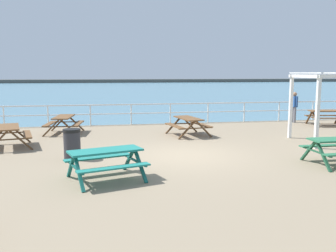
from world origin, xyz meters
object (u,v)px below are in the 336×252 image
(lattice_pergola, at_px, (331,91))
(picnic_table_near_right, at_px, (9,132))
(picnic_table_far_right, at_px, (188,122))
(picnic_table_far_left, at_px, (106,157))
(picnic_table_mid_centre, at_px, (64,121))
(visitor, at_px, (294,105))
(picnic_table_near_left, at_px, (327,114))
(litter_bin, at_px, (72,144))

(lattice_pergola, bearing_deg, picnic_table_near_right, 178.91)
(picnic_table_far_right, bearing_deg, picnic_table_far_left, 140.42)
(picnic_table_mid_centre, xyz_separation_m, picnic_table_far_right, (5.31, -1.55, 0.00))
(picnic_table_far_left, height_order, visitor, visitor)
(picnic_table_near_left, distance_m, visitor, 1.80)
(picnic_table_far_left, distance_m, lattice_pergola, 9.50)
(litter_bin, bearing_deg, picnic_table_mid_centre, 97.32)
(picnic_table_near_right, height_order, picnic_table_far_right, same)
(litter_bin, bearing_deg, lattice_pergola, 6.24)
(picnic_table_near_right, height_order, lattice_pergola, lattice_pergola)
(picnic_table_far_right, bearing_deg, lattice_pergola, -126.03)
(visitor, height_order, litter_bin, visitor)
(picnic_table_near_left, xyz_separation_m, picnic_table_mid_centre, (-13.08, -0.13, 0.00))
(picnic_table_far_right, bearing_deg, visitor, -74.16)
(picnic_table_far_right, distance_m, litter_bin, 5.89)
(picnic_table_near_left, relative_size, picnic_table_far_left, 0.94)
(picnic_table_far_left, xyz_separation_m, picnic_table_far_right, (3.67, 6.17, 0.00))
(picnic_table_mid_centre, bearing_deg, picnic_table_far_left, -161.00)
(picnic_table_far_right, height_order, visitor, visitor)
(picnic_table_far_right, height_order, litter_bin, litter_bin)
(picnic_table_far_left, bearing_deg, litter_bin, 93.92)
(visitor, bearing_deg, picnic_table_near_right, -165.79)
(picnic_table_near_right, distance_m, visitor, 14.38)
(picnic_table_far_left, height_order, litter_bin, litter_bin)
(picnic_table_near_right, xyz_separation_m, picnic_table_far_right, (7.00, 1.33, 0.00))
(picnic_table_mid_centre, bearing_deg, visitor, -75.74)
(visitor, relative_size, lattice_pergola, 0.61)
(picnic_table_far_left, relative_size, lattice_pergola, 0.79)
(picnic_table_near_right, bearing_deg, picnic_table_far_right, -91.21)
(picnic_table_mid_centre, relative_size, lattice_pergola, 0.72)
(picnic_table_near_left, relative_size, picnic_table_mid_centre, 1.03)
(lattice_pergola, distance_m, litter_bin, 9.82)
(picnic_table_near_left, relative_size, lattice_pergola, 0.74)
(picnic_table_far_right, xyz_separation_m, lattice_pergola, (5.00, -2.57, 1.41))
(picnic_table_near_left, xyz_separation_m, litter_bin, (-12.41, -5.30, -0.10))
(picnic_table_near_right, relative_size, picnic_table_far_right, 1.03)
(picnic_table_far_right, distance_m, visitor, 7.37)
(picnic_table_near_right, xyz_separation_m, visitor, (13.69, 4.41, 0.36))
(picnic_table_far_right, height_order, lattice_pergola, lattice_pergola)
(lattice_pergola, relative_size, litter_bin, 2.89)
(picnic_table_mid_centre, bearing_deg, picnic_table_near_left, -82.43)
(picnic_table_near_left, bearing_deg, picnic_table_far_right, -158.39)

